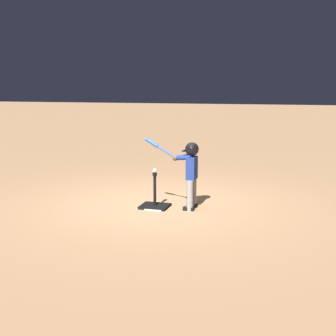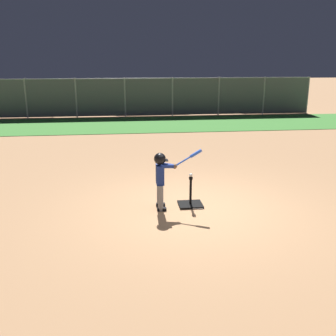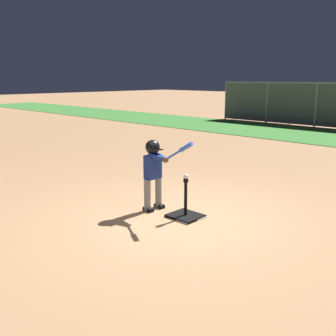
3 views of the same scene
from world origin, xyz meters
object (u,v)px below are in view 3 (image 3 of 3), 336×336
at_px(batting_tee, 185,213).
at_px(batter_child, 154,166).
at_px(baseball, 186,176).
at_px(bleachers_far_right, 274,106).

height_order(batting_tee, batter_child, batter_child).
bearing_deg(batter_child, batting_tee, 8.26).
relative_size(batting_tee, baseball, 8.20).
height_order(baseball, bleachers_far_right, bleachers_far_right).
relative_size(baseball, bleachers_far_right, 0.02).
distance_m(batting_tee, bleachers_far_right, 14.92).
height_order(batting_tee, baseball, baseball).
bearing_deg(batting_tee, bleachers_far_right, 114.64).
xyz_separation_m(batting_tee, baseball, (0.00, 0.00, 0.57)).
distance_m(batter_child, baseball, 0.60).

